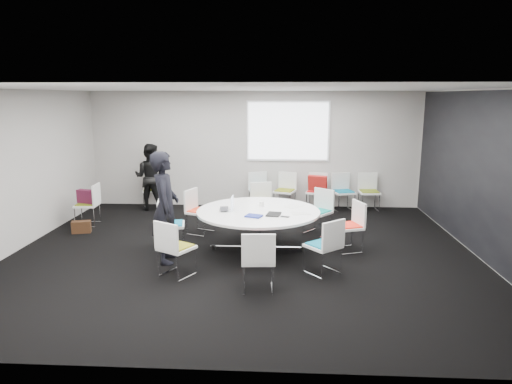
# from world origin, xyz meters

# --- Properties ---
(room_shell) EXTENTS (8.08, 7.08, 2.88)m
(room_shell) POSITION_xyz_m (0.09, 0.00, 1.40)
(room_shell) COLOR black
(room_shell) RESTS_ON ground
(conference_table) EXTENTS (2.14, 2.14, 0.73)m
(conference_table) POSITION_xyz_m (0.25, 0.13, 0.53)
(conference_table) COLOR silver
(conference_table) RESTS_ON ground
(projection_screen) EXTENTS (1.90, 0.03, 1.35)m
(projection_screen) POSITION_xyz_m (0.80, 3.46, 1.85)
(projection_screen) COLOR white
(projection_screen) RESTS_ON room_shell
(chair_ring_a) EXTENTS (0.57, 0.58, 0.88)m
(chair_ring_a) POSITION_xyz_m (1.83, 0.20, 0.28)
(chair_ring_a) COLOR silver
(chair_ring_a) RESTS_ON ground
(chair_ring_b) EXTENTS (0.64, 0.64, 0.88)m
(chair_ring_b) POSITION_xyz_m (1.38, 1.19, 0.28)
(chair_ring_b) COLOR silver
(chair_ring_b) RESTS_ON ground
(chair_ring_c) EXTENTS (0.53, 0.52, 0.88)m
(chair_ring_c) POSITION_xyz_m (0.25, 1.80, 0.28)
(chair_ring_c) COLOR silver
(chair_ring_c) RESTS_ON ground
(chair_ring_d) EXTENTS (0.59, 0.59, 0.88)m
(chair_ring_d) POSITION_xyz_m (-0.96, 1.09, 0.28)
(chair_ring_d) COLOR silver
(chair_ring_d) RESTS_ON ground
(chair_ring_e) EXTENTS (0.53, 0.54, 0.88)m
(chair_ring_e) POSITION_xyz_m (-1.30, 0.13, 0.28)
(chair_ring_e) COLOR silver
(chair_ring_e) RESTS_ON ground
(chair_ring_f) EXTENTS (0.62, 0.62, 0.88)m
(chair_ring_f) POSITION_xyz_m (-0.93, -1.11, 0.28)
(chair_ring_f) COLOR silver
(chair_ring_f) RESTS_ON ground
(chair_ring_g) EXTENTS (0.49, 0.48, 0.88)m
(chair_ring_g) POSITION_xyz_m (0.34, -1.55, 0.28)
(chair_ring_g) COLOR silver
(chair_ring_g) RESTS_ON ground
(chair_ring_h) EXTENTS (0.64, 0.64, 0.88)m
(chair_ring_h) POSITION_xyz_m (1.31, -0.89, 0.28)
(chair_ring_h) COLOR silver
(chair_ring_h) RESTS_ON ground
(chair_back_a) EXTENTS (0.57, 0.56, 0.88)m
(chair_back_a) POSITION_xyz_m (0.13, 3.13, 0.28)
(chair_back_a) COLOR silver
(chair_back_a) RESTS_ON ground
(chair_back_b) EXTENTS (0.58, 0.57, 0.88)m
(chair_back_b) POSITION_xyz_m (0.74, 3.16, 0.28)
(chair_back_b) COLOR silver
(chair_back_b) RESTS_ON ground
(chair_back_c) EXTENTS (0.56, 0.55, 0.88)m
(chair_back_c) POSITION_xyz_m (1.50, 3.13, 0.28)
(chair_back_c) COLOR silver
(chair_back_c) RESTS_ON ground
(chair_back_d) EXTENTS (0.57, 0.56, 0.88)m
(chair_back_d) POSITION_xyz_m (2.13, 3.13, 0.28)
(chair_back_d) COLOR silver
(chair_back_d) RESTS_ON ground
(chair_back_e) EXTENTS (0.48, 0.47, 0.88)m
(chair_back_e) POSITION_xyz_m (2.74, 3.17, 0.28)
(chair_back_e) COLOR silver
(chair_back_e) RESTS_ON ground
(chair_spare_left) EXTENTS (0.48, 0.49, 0.88)m
(chair_spare_left) POSITION_xyz_m (-3.41, 1.55, 0.28)
(chair_spare_left) COLOR silver
(chair_spare_left) RESTS_ON ground
(chair_person_back) EXTENTS (0.53, 0.53, 0.88)m
(chair_person_back) POSITION_xyz_m (-2.47, 3.14, 0.28)
(chair_person_back) COLOR silver
(chair_person_back) RESTS_ON ground
(person_main) EXTENTS (0.54, 0.73, 1.83)m
(person_main) POSITION_xyz_m (-1.22, -0.48, 0.91)
(person_main) COLOR black
(person_main) RESTS_ON ground
(person_back) EXTENTS (0.81, 0.66, 1.59)m
(person_back) POSITION_xyz_m (-2.46, 2.97, 0.79)
(person_back) COLOR black
(person_back) RESTS_ON ground
(laptop) EXTENTS (0.25, 0.37, 0.03)m
(laptop) POSITION_xyz_m (-0.29, 0.13, 0.74)
(laptop) COLOR #333338
(laptop) RESTS_ON conference_table
(laptop_lid) EXTENTS (0.02, 0.30, 0.22)m
(laptop_lid) POSITION_xyz_m (-0.20, 0.12, 0.86)
(laptop_lid) COLOR silver
(laptop_lid) RESTS_ON conference_table
(notebook_black) EXTENTS (0.27, 0.33, 0.02)m
(notebook_black) POSITION_xyz_m (0.53, -0.16, 0.74)
(notebook_black) COLOR black
(notebook_black) RESTS_ON conference_table
(tablet_folio) EXTENTS (0.31, 0.28, 0.03)m
(tablet_folio) POSITION_xyz_m (0.20, -0.30, 0.74)
(tablet_folio) COLOR navy
(tablet_folio) RESTS_ON conference_table
(papers_right) EXTENTS (0.35, 0.36, 0.00)m
(papers_right) POSITION_xyz_m (0.88, 0.46, 0.73)
(papers_right) COLOR silver
(papers_right) RESTS_ON conference_table
(papers_front) EXTENTS (0.33, 0.25, 0.00)m
(papers_front) POSITION_xyz_m (0.98, -0.05, 0.73)
(papers_front) COLOR silver
(papers_front) RESTS_ON conference_table
(cup) EXTENTS (0.08, 0.08, 0.09)m
(cup) POSITION_xyz_m (0.30, 0.43, 0.78)
(cup) COLOR white
(cup) RESTS_ON conference_table
(phone) EXTENTS (0.16, 0.11, 0.01)m
(phone) POSITION_xyz_m (0.72, -0.28, 0.73)
(phone) COLOR black
(phone) RESTS_ON conference_table
(maroon_bag) EXTENTS (0.42, 0.24, 0.28)m
(maroon_bag) POSITION_xyz_m (-3.42, 1.54, 0.62)
(maroon_bag) COLOR #54162F
(maroon_bag) RESTS_ON chair_spare_left
(brown_bag) EXTENTS (0.39, 0.25, 0.24)m
(brown_bag) POSITION_xyz_m (-3.33, 0.99, 0.12)
(brown_bag) COLOR #392112
(brown_bag) RESTS_ON ground
(red_jacket) EXTENTS (0.47, 0.31, 0.36)m
(red_jacket) POSITION_xyz_m (1.49, 2.90, 0.70)
(red_jacket) COLOR #A21713
(red_jacket) RESTS_ON chair_back_c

